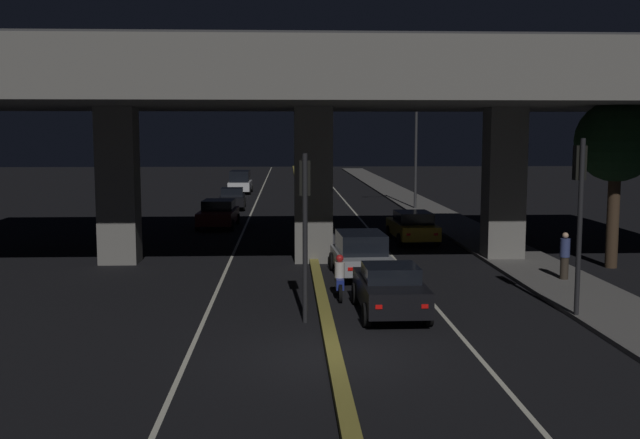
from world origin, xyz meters
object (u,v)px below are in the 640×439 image
car_dark_red_lead_oncoming (218,213)px  motorcycle_blue_filtering_near (340,280)px  traffic_light_right_of_median (579,197)px  car_black_second_oncoming (232,198)px  car_taxi_yellow_third (412,226)px  pedestrian_on_sidewalk (565,256)px  traffic_light_left_of_median (305,208)px  street_lamp (412,136)px  car_silver_second (361,253)px  car_black_lead (390,289)px  motorcycle_black_filtering_mid (331,245)px  car_white_third_oncoming (240,182)px

car_dark_red_lead_oncoming → motorcycle_blue_filtering_near: bearing=18.6°
traffic_light_right_of_median → motorcycle_blue_filtering_near: traffic_light_right_of_median is taller
car_black_second_oncoming → car_taxi_yellow_third: bearing=28.9°
car_black_second_oncoming → pedestrian_on_sidewalk: 29.51m
traffic_light_left_of_median → car_dark_red_lead_oncoming: (-4.29, 21.14, -2.40)m
street_lamp → car_silver_second: (-5.78, -23.58, -4.17)m
car_silver_second → car_taxi_yellow_third: size_ratio=0.89×
car_black_lead → car_silver_second: 5.76m
street_lamp → car_dark_red_lead_oncoming: street_lamp is taller
car_black_second_oncoming → car_black_lead: bearing=10.3°
car_silver_second → traffic_light_right_of_median: bearing=-142.5°
traffic_light_right_of_median → car_silver_second: bearing=130.1°
traffic_light_right_of_median → car_black_second_oncoming: size_ratio=1.11×
street_lamp → pedestrian_on_sidewalk: size_ratio=5.24×
car_silver_second → car_dark_red_lead_oncoming: car_silver_second is taller
traffic_light_right_of_median → street_lamp: 30.06m
car_silver_second → motorcycle_blue_filtering_near: (-1.02, -3.53, -0.26)m
traffic_light_left_of_median → car_black_second_oncoming: traffic_light_left_of_median is taller
motorcycle_black_filtering_mid → car_black_lead: bearing=-169.5°
car_white_third_oncoming → traffic_light_left_of_median: bearing=6.4°
traffic_light_right_of_median → pedestrian_on_sidewalk: 5.78m
traffic_light_left_of_median → motorcycle_black_filtering_mid: (1.32, 9.98, -2.54)m
traffic_light_left_of_median → car_black_second_oncoming: bearing=97.8°
car_black_lead → motorcycle_blue_filtering_near: (-1.29, 2.22, -0.16)m
traffic_light_left_of_median → pedestrian_on_sidewalk: (9.15, 4.98, -2.22)m
traffic_light_left_of_median → car_taxi_yellow_third: size_ratio=1.02×
motorcycle_blue_filtering_near → car_taxi_yellow_third: bearing=-18.0°
traffic_light_left_of_median → car_silver_second: (2.18, 6.43, -2.32)m
traffic_light_left_of_median → car_black_second_oncoming: (-4.26, 31.27, -2.45)m
car_white_third_oncoming → motorcycle_blue_filtering_near: (5.69, -41.78, -0.42)m
motorcycle_black_filtering_mid → street_lamp: bearing=-14.8°
car_black_second_oncoming → motorcycle_black_filtering_mid: bearing=12.6°
traffic_light_right_of_median → car_silver_second: size_ratio=1.24×
street_lamp → car_dark_red_lead_oncoming: 15.71m
traffic_light_right_of_median → motorcycle_black_filtering_mid: bearing=122.1°
traffic_light_right_of_median → motorcycle_black_filtering_mid: traffic_light_right_of_median is taller
car_black_second_oncoming → car_silver_second: bearing=12.5°
car_dark_red_lead_oncoming → pedestrian_on_sidewalk: (13.44, -16.17, 0.18)m
car_black_lead → car_dark_red_lead_oncoming: (-6.74, 20.47, 0.02)m
traffic_light_right_of_median → motorcycle_blue_filtering_near: (-6.43, 2.90, -2.85)m
car_white_third_oncoming → motorcycle_black_filtering_mid: size_ratio=2.51×
traffic_light_left_of_median → street_lamp: (7.97, 30.01, 1.84)m
street_lamp → motorcycle_blue_filtering_near: 28.31m
traffic_light_left_of_median → pedestrian_on_sidewalk: bearing=28.5°
traffic_light_left_of_median → traffic_light_right_of_median: size_ratio=0.92×
car_silver_second → pedestrian_on_sidewalk: (6.97, -1.45, 0.10)m
car_white_third_oncoming → motorcycle_blue_filtering_near: size_ratio=2.38×
traffic_light_right_of_median → motorcycle_black_filtering_mid: size_ratio=2.83×
car_black_lead → street_lamp: bearing=-11.5°
car_silver_second → car_white_third_oncoming: car_white_third_oncoming is taller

